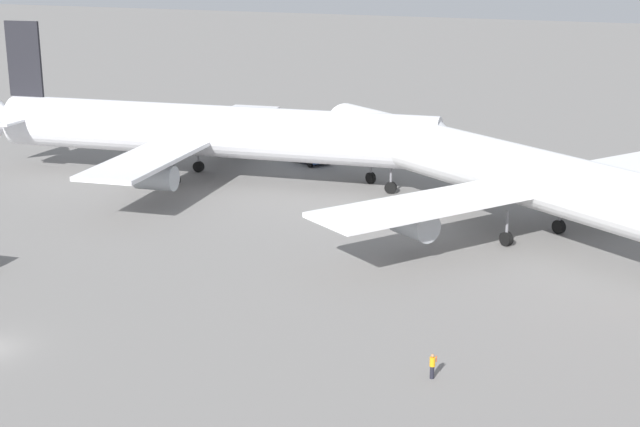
{
  "coord_description": "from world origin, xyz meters",
  "views": [
    {
      "loc": [
        43.33,
        -44.37,
        26.2
      ],
      "look_at": [
        12.91,
        26.4,
        4.0
      ],
      "focal_mm": 52.51,
      "sensor_mm": 36.0,
      "label": 1
    }
  ],
  "objects_px": {
    "pushback_tug": "(310,153)",
    "ground_crew_marshaller_foreground": "(432,366)",
    "airliner_at_gate_left": "(211,131)",
    "airliner_being_pushed": "(511,173)"
  },
  "relations": [
    {
      "from": "pushback_tug",
      "to": "ground_crew_marshaller_foreground",
      "type": "distance_m",
      "value": 60.73
    },
    {
      "from": "airliner_being_pushed",
      "to": "pushback_tug",
      "type": "distance_m",
      "value": 34.79
    },
    {
      "from": "airliner_at_gate_left",
      "to": "pushback_tug",
      "type": "relative_size",
      "value": 7.32
    },
    {
      "from": "airliner_being_pushed",
      "to": "airliner_at_gate_left",
      "type": "bearing_deg",
      "value": 170.14
    },
    {
      "from": "airliner_being_pushed",
      "to": "ground_crew_marshaller_foreground",
      "type": "bearing_deg",
      "value": -85.81
    },
    {
      "from": "pushback_tug",
      "to": "ground_crew_marshaller_foreground",
      "type": "xyz_separation_m",
      "value": [
        31.33,
        -52.03,
        -0.38
      ]
    },
    {
      "from": "airliner_at_gate_left",
      "to": "airliner_being_pushed",
      "type": "relative_size",
      "value": 1.09
    },
    {
      "from": "pushback_tug",
      "to": "ground_crew_marshaller_foreground",
      "type": "relative_size",
      "value": 4.69
    },
    {
      "from": "airliner_being_pushed",
      "to": "ground_crew_marshaller_foreground",
      "type": "xyz_separation_m",
      "value": [
        2.43,
        -33.17,
        -4.81
      ]
    },
    {
      "from": "airliner_at_gate_left",
      "to": "airliner_being_pushed",
      "type": "bearing_deg",
      "value": -9.86
    }
  ]
}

